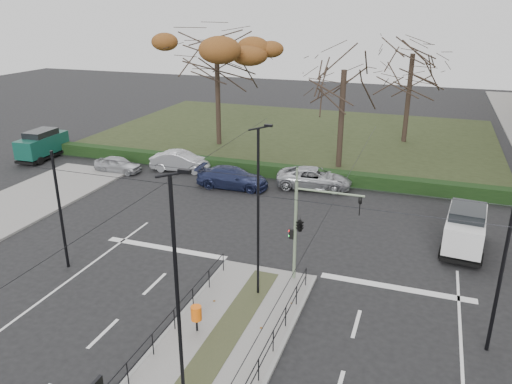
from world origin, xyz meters
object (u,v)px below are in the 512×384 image
at_px(bare_tree_near, 344,77).
at_px(streetlamp_median_far, 258,212).
at_px(streetlamp_median_near, 178,298).
at_px(white_van, 465,228).
at_px(rust_tree, 216,36).
at_px(parked_car_fourth, 314,178).
at_px(litter_bin, 196,313).
at_px(parked_car_first, 118,164).
at_px(bare_tree_center, 412,60).
at_px(green_van, 42,144).
at_px(parked_car_third, 233,178).
at_px(parked_car_second, 181,161).
at_px(traffic_light, 302,224).

bearing_deg(bare_tree_near, streetlamp_median_far, -89.59).
relative_size(streetlamp_median_near, white_van, 1.73).
bearing_deg(streetlamp_median_far, rust_tree, 117.28).
bearing_deg(parked_car_fourth, streetlamp_median_far, 176.57).
bearing_deg(white_van, litter_bin, -131.92).
distance_m(streetlamp_median_far, rust_tree, 26.77).
xyz_separation_m(streetlamp_median_near, bare_tree_near, (-0.19, 27.27, 2.88)).
bearing_deg(bare_tree_near, parked_car_fourth, -97.95).
distance_m(streetlamp_median_far, parked_car_first, 21.06).
distance_m(litter_bin, bare_tree_center, 34.42).
height_order(litter_bin, parked_car_first, parked_car_first).
xyz_separation_m(streetlamp_median_far, green_van, (-24.20, 14.11, -2.78)).
xyz_separation_m(streetlamp_median_near, white_van, (8.72, 15.16, -2.99)).
relative_size(litter_bin, bare_tree_center, 0.10).
relative_size(green_van, bare_tree_near, 0.49).
relative_size(streetlamp_median_far, parked_car_third, 1.50).
distance_m(parked_car_fourth, bare_tree_center, 17.47).
relative_size(parked_car_third, green_van, 1.03).
relative_size(litter_bin, parked_car_second, 0.23).
distance_m(parked_car_second, parked_car_third, 5.67).
relative_size(streetlamp_median_near, bare_tree_near, 0.80).
distance_m(parked_car_second, white_van, 21.60).
height_order(parked_car_fourth, bare_tree_near, bare_tree_near).
relative_size(traffic_light, parked_car_third, 0.95).
distance_m(streetlamp_median_near, white_van, 17.74).
bearing_deg(parked_car_second, parked_car_third, -118.57).
height_order(traffic_light, parked_car_second, traffic_light).
bearing_deg(white_van, parked_car_fourth, 145.04).
bearing_deg(streetlamp_median_far, green_van, 149.74).
bearing_deg(green_van, bare_tree_center, 29.01).
bearing_deg(parked_car_third, bare_tree_center, -35.05).
xyz_separation_m(traffic_light, parked_car_second, (-13.05, 13.16, -2.20)).
bearing_deg(streetlamp_median_far, parked_car_first, 140.94).
xyz_separation_m(bare_tree_center, bare_tree_near, (-4.39, -9.87, -0.46)).
distance_m(traffic_light, white_van, 9.68).
height_order(litter_bin, parked_car_second, parked_car_second).
bearing_deg(litter_bin, streetlamp_median_far, 67.95).
xyz_separation_m(parked_car_fourth, bare_tree_center, (5.13, 15.22, 6.86)).
bearing_deg(parked_car_fourth, rust_tree, 45.32).
height_order(streetlamp_median_near, parked_car_fourth, streetlamp_median_near).
bearing_deg(white_van, streetlamp_median_near, -119.92).
xyz_separation_m(streetlamp_median_far, parked_car_second, (-11.62, 15.00, -3.29)).
xyz_separation_m(parked_car_fourth, bare_tree_near, (0.75, 5.35, 6.40)).
xyz_separation_m(litter_bin, bare_tree_center, (5.63, 33.30, 6.66)).
bearing_deg(parked_car_second, rust_tree, -3.10).
bearing_deg(streetlamp_median_far, litter_bin, -112.05).
bearing_deg(parked_car_first, bare_tree_near, -68.02).
height_order(parked_car_second, bare_tree_near, bare_tree_near).
bearing_deg(rust_tree, litter_bin, -68.31).
relative_size(streetlamp_median_near, streetlamp_median_far, 1.05).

